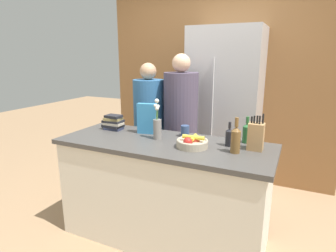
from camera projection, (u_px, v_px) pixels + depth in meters
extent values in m
plane|color=#A37F5B|center=(164.00, 236.00, 2.65)|extent=(14.00, 14.00, 0.00)
cube|color=silver|center=(164.00, 193.00, 2.54)|extent=(1.79, 0.70, 0.89)
cube|color=#474442|center=(164.00, 144.00, 2.43)|extent=(1.86, 0.73, 0.04)
cube|color=olive|center=(217.00, 82.00, 3.76)|extent=(3.06, 0.12, 2.60)
cube|color=#B7B7BC|center=(224.00, 111.00, 3.44)|extent=(0.83, 0.60, 1.98)
cylinder|color=#B7B7BC|center=(212.00, 107.00, 3.17)|extent=(0.02, 0.02, 1.09)
cylinder|color=tan|center=(192.00, 144.00, 2.27)|extent=(0.26, 0.26, 0.06)
torus|color=tan|center=(192.00, 141.00, 2.27)|extent=(0.26, 0.26, 0.02)
sphere|color=red|center=(195.00, 141.00, 2.26)|extent=(0.07, 0.07, 0.07)
sphere|color=#99B233|center=(191.00, 140.00, 2.29)|extent=(0.07, 0.07, 0.07)
sphere|color=red|center=(189.00, 139.00, 2.29)|extent=(0.07, 0.07, 0.07)
sphere|color=red|center=(188.00, 142.00, 2.21)|extent=(0.07, 0.07, 0.07)
cylinder|color=yellow|center=(194.00, 138.00, 2.27)|extent=(0.05, 0.15, 0.03)
cylinder|color=yellow|center=(193.00, 137.00, 2.24)|extent=(0.18, 0.05, 0.03)
cube|color=tan|center=(256.00, 137.00, 2.19)|extent=(0.12, 0.10, 0.21)
cylinder|color=black|center=(252.00, 120.00, 2.18)|extent=(0.01, 0.01, 0.06)
cylinder|color=black|center=(254.00, 120.00, 2.16)|extent=(0.01, 0.01, 0.07)
cylinder|color=black|center=(257.00, 120.00, 2.16)|extent=(0.01, 0.01, 0.07)
cylinder|color=black|center=(260.00, 121.00, 2.14)|extent=(0.01, 0.01, 0.07)
cylinder|color=black|center=(263.00, 119.00, 2.15)|extent=(0.01, 0.01, 0.09)
cylinder|color=gray|center=(157.00, 129.00, 2.48)|extent=(0.07, 0.07, 0.18)
cylinder|color=#477538|center=(157.00, 113.00, 2.45)|extent=(0.01, 0.01, 0.11)
sphere|color=white|center=(157.00, 107.00, 2.43)|extent=(0.03, 0.03, 0.03)
cylinder|color=#477538|center=(158.00, 113.00, 2.45)|extent=(0.01, 0.01, 0.12)
sphere|color=white|center=(158.00, 106.00, 2.44)|extent=(0.03, 0.03, 0.03)
cylinder|color=#477538|center=(157.00, 110.00, 2.45)|extent=(0.01, 0.01, 0.16)
sphere|color=white|center=(157.00, 101.00, 2.43)|extent=(0.04, 0.04, 0.04)
cylinder|color=#477538|center=(156.00, 113.00, 2.45)|extent=(0.02, 0.02, 0.12)
sphere|color=white|center=(155.00, 106.00, 2.43)|extent=(0.03, 0.03, 0.03)
cylinder|color=#477538|center=(157.00, 114.00, 2.45)|extent=(0.01, 0.01, 0.10)
sphere|color=white|center=(157.00, 108.00, 2.43)|extent=(0.04, 0.04, 0.04)
cube|color=teal|center=(147.00, 119.00, 2.65)|extent=(0.19, 0.10, 0.29)
cylinder|color=#334770|center=(185.00, 131.00, 2.57)|extent=(0.08, 0.08, 0.10)
torus|color=#334770|center=(184.00, 130.00, 2.61)|extent=(0.05, 0.06, 0.07)
cube|color=#2D334C|center=(114.00, 128.00, 2.82)|extent=(0.18, 0.12, 0.02)
cube|color=#232328|center=(113.00, 126.00, 2.83)|extent=(0.20, 0.15, 0.03)
cube|color=#B7A88E|center=(113.00, 124.00, 2.81)|extent=(0.19, 0.11, 0.02)
cube|color=#232328|center=(113.00, 121.00, 2.82)|extent=(0.19, 0.14, 0.02)
cube|color=#99844C|center=(113.00, 119.00, 2.81)|extent=(0.18, 0.14, 0.03)
cube|color=#232328|center=(113.00, 116.00, 2.80)|extent=(0.16, 0.12, 0.03)
cylinder|color=black|center=(229.00, 139.00, 2.30)|extent=(0.06, 0.06, 0.12)
cone|color=black|center=(230.00, 130.00, 2.28)|extent=(0.06, 0.06, 0.02)
cylinder|color=black|center=(230.00, 125.00, 2.27)|extent=(0.02, 0.02, 0.05)
cylinder|color=brown|center=(235.00, 142.00, 2.13)|extent=(0.07, 0.07, 0.17)
cone|color=brown|center=(236.00, 129.00, 2.11)|extent=(0.07, 0.07, 0.03)
cylinder|color=brown|center=(237.00, 122.00, 2.09)|extent=(0.03, 0.03, 0.07)
cylinder|color=#286633|center=(247.00, 135.00, 2.38)|extent=(0.07, 0.07, 0.14)
cone|color=#286633|center=(247.00, 125.00, 2.36)|extent=(0.07, 0.07, 0.03)
cylinder|color=#286633|center=(248.00, 120.00, 2.35)|extent=(0.03, 0.03, 0.06)
cube|color=#383842|center=(150.00, 165.00, 3.34)|extent=(0.32, 0.27, 0.76)
cylinder|color=#2D6093|center=(149.00, 108.00, 3.17)|extent=(0.34, 0.34, 0.63)
sphere|color=tan|center=(148.00, 71.00, 3.07)|extent=(0.18, 0.18, 0.18)
cube|color=#383842|center=(180.00, 168.00, 3.21)|extent=(0.34, 0.27, 0.81)
cylinder|color=#4C4256|center=(181.00, 104.00, 3.03)|extent=(0.37, 0.37, 0.67)
sphere|color=#DBAD89|center=(181.00, 63.00, 2.93)|extent=(0.19, 0.19, 0.19)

